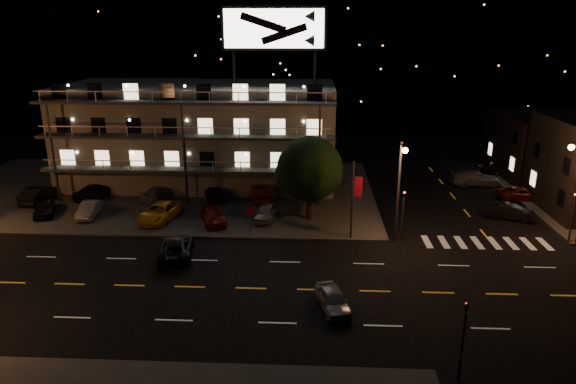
{
  "coord_description": "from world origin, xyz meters",
  "views": [
    {
      "loc": [
        1.83,
        -29.55,
        16.14
      ],
      "look_at": [
        0.03,
        8.0,
        4.02
      ],
      "focal_mm": 32.0,
      "sensor_mm": 36.0,
      "label": 1
    }
  ],
  "objects_px": {
    "tree": "(309,171)",
    "road_car_west": "(176,248)",
    "side_car_0": "(511,212)",
    "lot_car_2": "(160,212)",
    "lot_car_7": "(159,193)",
    "lot_car_4": "(266,213)",
    "road_car_east": "(333,300)"
  },
  "relations": [
    {
      "from": "tree",
      "to": "road_car_east",
      "type": "relative_size",
      "value": 1.92
    },
    {
      "from": "lot_car_7",
      "to": "road_car_west",
      "type": "relative_size",
      "value": 0.85
    },
    {
      "from": "road_car_east",
      "to": "road_car_west",
      "type": "xyz_separation_m",
      "value": [
        -11.23,
        6.92,
        0.05
      ]
    },
    {
      "from": "lot_car_2",
      "to": "lot_car_7",
      "type": "relative_size",
      "value": 1.19
    },
    {
      "from": "lot_car_2",
      "to": "lot_car_4",
      "type": "height_order",
      "value": "lot_car_2"
    },
    {
      "from": "lot_car_7",
      "to": "side_car_0",
      "type": "height_order",
      "value": "lot_car_7"
    },
    {
      "from": "road_car_east",
      "to": "road_car_west",
      "type": "bearing_deg",
      "value": 134.04
    },
    {
      "from": "lot_car_4",
      "to": "lot_car_7",
      "type": "height_order",
      "value": "lot_car_4"
    },
    {
      "from": "side_car_0",
      "to": "road_car_west",
      "type": "bearing_deg",
      "value": 129.35
    },
    {
      "from": "road_car_east",
      "to": "road_car_west",
      "type": "height_order",
      "value": "road_car_west"
    },
    {
      "from": "lot_car_2",
      "to": "lot_car_7",
      "type": "xyz_separation_m",
      "value": [
        -1.72,
        5.6,
        -0.09
      ]
    },
    {
      "from": "lot_car_2",
      "to": "road_car_east",
      "type": "distance_m",
      "value": 20.11
    },
    {
      "from": "side_car_0",
      "to": "road_car_west",
      "type": "distance_m",
      "value": 28.87
    },
    {
      "from": "lot_car_2",
      "to": "lot_car_7",
      "type": "height_order",
      "value": "lot_car_2"
    },
    {
      "from": "tree",
      "to": "lot_car_2",
      "type": "bearing_deg",
      "value": -176.21
    },
    {
      "from": "lot_car_4",
      "to": "tree",
      "type": "bearing_deg",
      "value": 15.0
    },
    {
      "from": "tree",
      "to": "road_car_west",
      "type": "bearing_deg",
      "value": -140.69
    },
    {
      "from": "tree",
      "to": "lot_car_2",
      "type": "relative_size",
      "value": 1.42
    },
    {
      "from": "lot_car_4",
      "to": "road_car_west",
      "type": "xyz_separation_m",
      "value": [
        -5.97,
        -7.47,
        -0.1
      ]
    },
    {
      "from": "tree",
      "to": "lot_car_7",
      "type": "height_order",
      "value": "tree"
    },
    {
      "from": "tree",
      "to": "road_car_west",
      "type": "relative_size",
      "value": 1.45
    },
    {
      "from": "tree",
      "to": "road_car_east",
      "type": "distance_m",
      "value": 15.39
    },
    {
      "from": "lot_car_2",
      "to": "side_car_0",
      "type": "bearing_deg",
      "value": 15.14
    },
    {
      "from": "road_car_east",
      "to": "side_car_0",
      "type": "bearing_deg",
      "value": 30.4
    },
    {
      "from": "lot_car_7",
      "to": "road_car_west",
      "type": "xyz_separation_m",
      "value": [
        4.96,
        -12.64,
        -0.07
      ]
    },
    {
      "from": "road_car_east",
      "to": "tree",
      "type": "bearing_deg",
      "value": 81.82
    },
    {
      "from": "road_car_west",
      "to": "tree",
      "type": "bearing_deg",
      "value": -150.24
    },
    {
      "from": "lot_car_2",
      "to": "road_car_east",
      "type": "relative_size",
      "value": 1.35
    },
    {
      "from": "lot_car_4",
      "to": "lot_car_7",
      "type": "xyz_separation_m",
      "value": [
        -10.93,
        5.17,
        -0.03
      ]
    },
    {
      "from": "lot_car_4",
      "to": "side_car_0",
      "type": "relative_size",
      "value": 0.94
    },
    {
      "from": "side_car_0",
      "to": "road_car_east",
      "type": "bearing_deg",
      "value": 155.71
    },
    {
      "from": "lot_car_7",
      "to": "road_car_east",
      "type": "xyz_separation_m",
      "value": [
        16.19,
        -19.57,
        -0.13
      ]
    }
  ]
}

